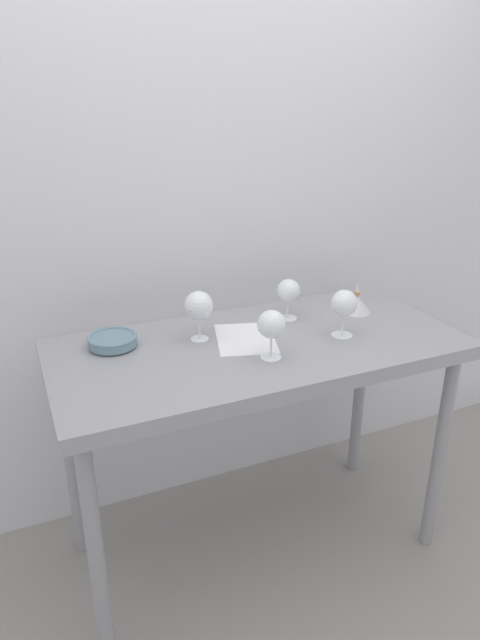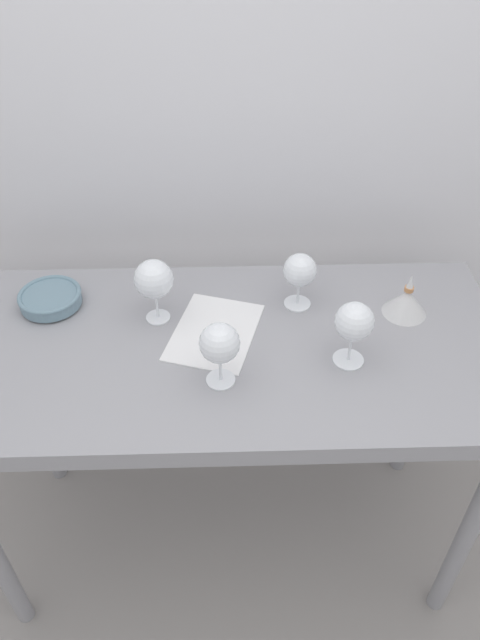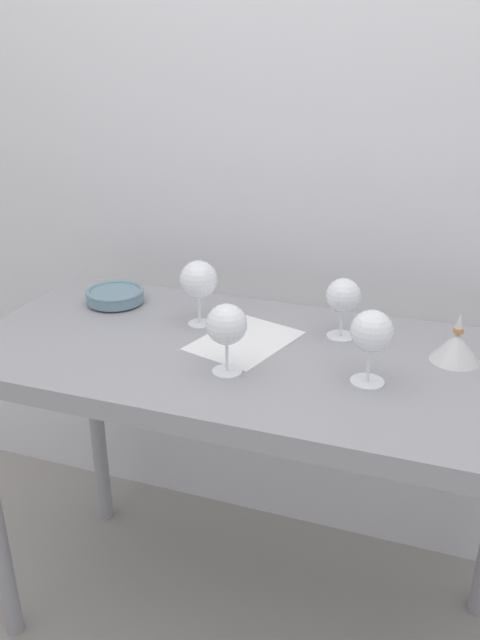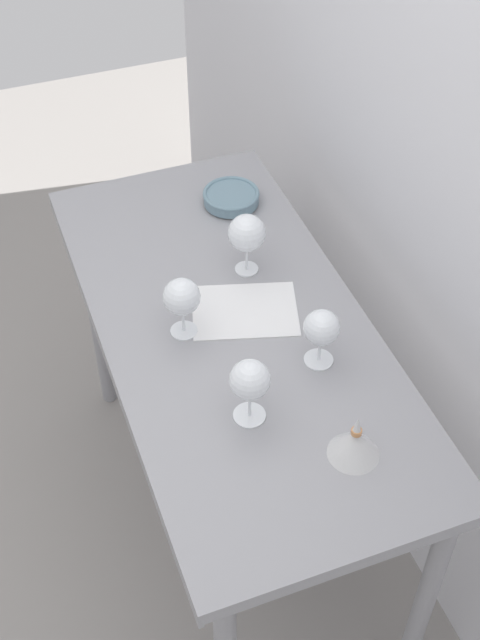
{
  "view_description": "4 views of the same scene",
  "coord_description": "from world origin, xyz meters",
  "px_view_note": "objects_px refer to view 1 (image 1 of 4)",
  "views": [
    {
      "loc": [
        -0.75,
        -1.57,
        1.7
      ],
      "look_at": [
        -0.06,
        0.02,
        0.98
      ],
      "focal_mm": 31.41,
      "sensor_mm": 36.0,
      "label": 1
    },
    {
      "loc": [
        0.0,
        -1.08,
        1.91
      ],
      "look_at": [
        0.04,
        0.04,
        0.94
      ],
      "focal_mm": 33.44,
      "sensor_mm": 36.0,
      "label": 2
    },
    {
      "loc": [
        0.42,
        -1.3,
        1.57
      ],
      "look_at": [
        -0.02,
        -0.04,
        0.99
      ],
      "focal_mm": 35.15,
      "sensor_mm": 36.0,
      "label": 3
    },
    {
      "loc": [
        1.4,
        -0.51,
        2.4
      ],
      "look_at": [
        0.06,
        -0.01,
        0.97
      ],
      "focal_mm": 47.42,
      "sensor_mm": 36.0,
      "label": 4
    }
  ],
  "objects_px": {
    "tasting_sheet_upper": "(246,339)",
    "tasting_bowl": "(113,340)",
    "wine_glass_near_center": "(272,325)",
    "wine_glass_near_right": "(344,304)",
    "decanter_funnel": "(356,303)",
    "wine_glass_far_left": "(199,306)",
    "wine_glass_far_right": "(288,292)"
  },
  "relations": [
    {
      "from": "wine_glass_far_right",
      "to": "wine_glass_near_center",
      "type": "height_order",
      "value": "wine_glass_near_center"
    },
    {
      "from": "wine_glass_near_center",
      "to": "tasting_sheet_upper",
      "type": "relative_size",
      "value": 0.62
    },
    {
      "from": "wine_glass_near_right",
      "to": "tasting_sheet_upper",
      "type": "relative_size",
      "value": 0.63
    },
    {
      "from": "wine_glass_near_right",
      "to": "decanter_funnel",
      "type": "distance_m",
      "value": 0.26
    },
    {
      "from": "wine_glass_near_center",
      "to": "decanter_funnel",
      "type": "relative_size",
      "value": 1.37
    },
    {
      "from": "wine_glass_far_right",
      "to": "wine_glass_far_left",
      "type": "xyz_separation_m",
      "value": [
        -0.37,
        -0.05,
        0.02
      ]
    },
    {
      "from": "tasting_sheet_upper",
      "to": "wine_glass_far_left",
      "type": "bearing_deg",
      "value": 174.34
    },
    {
      "from": "wine_glass_far_right",
      "to": "wine_glass_near_center",
      "type": "bearing_deg",
      "value": -127.02
    },
    {
      "from": "tasting_sheet_upper",
      "to": "decanter_funnel",
      "type": "height_order",
      "value": "decanter_funnel"
    },
    {
      "from": "wine_glass_near_center",
      "to": "decanter_funnel",
      "type": "xyz_separation_m",
      "value": [
        0.48,
        0.23,
        -0.08
      ]
    },
    {
      "from": "wine_glass_far_right",
      "to": "tasting_bowl",
      "type": "relative_size",
      "value": 0.94
    },
    {
      "from": "wine_glass_near_right",
      "to": "wine_glass_far_right",
      "type": "bearing_deg",
      "value": 114.91
    },
    {
      "from": "wine_glass_near_right",
      "to": "tasting_sheet_upper",
      "type": "xyz_separation_m",
      "value": [
        -0.32,
        0.11,
        -0.12
      ]
    },
    {
      "from": "wine_glass_far_right",
      "to": "tasting_bowl",
      "type": "bearing_deg",
      "value": 178.67
    },
    {
      "from": "tasting_bowl",
      "to": "decanter_funnel",
      "type": "bearing_deg",
      "value": -3.52
    },
    {
      "from": "wine_glass_near_center",
      "to": "wine_glass_far_left",
      "type": "bearing_deg",
      "value": 125.34
    },
    {
      "from": "wine_glass_near_right",
      "to": "wine_glass_near_center",
      "type": "bearing_deg",
      "value": -169.43
    },
    {
      "from": "tasting_sheet_upper",
      "to": "wine_glass_near_right",
      "type": "bearing_deg",
      "value": -2.22
    },
    {
      "from": "tasting_sheet_upper",
      "to": "tasting_bowl",
      "type": "distance_m",
      "value": 0.45
    },
    {
      "from": "wine_glass_far_right",
      "to": "wine_glass_far_left",
      "type": "distance_m",
      "value": 0.37
    },
    {
      "from": "wine_glass_far_right",
      "to": "tasting_sheet_upper",
      "type": "distance_m",
      "value": 0.27
    },
    {
      "from": "wine_glass_far_left",
      "to": "decanter_funnel",
      "type": "distance_m",
      "value": 0.65
    },
    {
      "from": "wine_glass_near_center",
      "to": "tasting_sheet_upper",
      "type": "height_order",
      "value": "wine_glass_near_center"
    },
    {
      "from": "wine_glass_far_right",
      "to": "wine_glass_near_right",
      "type": "relative_size",
      "value": 0.92
    },
    {
      "from": "wine_glass_far_left",
      "to": "wine_glass_near_right",
      "type": "distance_m",
      "value": 0.5
    },
    {
      "from": "wine_glass_far_right",
      "to": "wine_glass_near_center",
      "type": "distance_m",
      "value": 0.34
    },
    {
      "from": "wine_glass_far_right",
      "to": "decanter_funnel",
      "type": "xyz_separation_m",
      "value": [
        0.28,
        -0.04,
        -0.07
      ]
    },
    {
      "from": "wine_glass_far_left",
      "to": "wine_glass_near_right",
      "type": "xyz_separation_m",
      "value": [
        0.47,
        -0.17,
        -0.0
      ]
    },
    {
      "from": "wine_glass_far_left",
      "to": "tasting_sheet_upper",
      "type": "xyz_separation_m",
      "value": [
        0.15,
        -0.06,
        -0.12
      ]
    },
    {
      "from": "wine_glass_far_right",
      "to": "wine_glass_near_center",
      "type": "relative_size",
      "value": 0.95
    },
    {
      "from": "tasting_bowl",
      "to": "wine_glass_far_left",
      "type": "bearing_deg",
      "value": -11.95
    },
    {
      "from": "wine_glass_near_right",
      "to": "decanter_funnel",
      "type": "bearing_deg",
      "value": 44.61
    }
  ]
}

